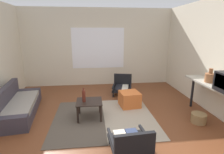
{
  "coord_description": "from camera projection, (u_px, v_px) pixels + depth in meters",
  "views": [
    {
      "loc": [
        -0.23,
        -3.35,
        1.95
      ],
      "look_at": [
        0.28,
        1.16,
        0.75
      ],
      "focal_mm": 28.49,
      "sensor_mm": 36.0,
      "label": 1
    }
  ],
  "objects": [
    {
      "name": "coffee_table",
      "position": [
        89.0,
        104.0,
        4.01
      ],
      "size": [
        0.57,
        0.54,
        0.41
      ],
      "color": "black",
      "rests_on": "ground"
    },
    {
      "name": "glass_bottle",
      "position": [
        84.0,
        96.0,
        3.93
      ],
      "size": [
        0.08,
        0.08,
        0.32
      ],
      "color": "#5B2319",
      "rests_on": "coffee_table"
    },
    {
      "name": "area_rug",
      "position": [
        104.0,
        118.0,
        4.07
      ],
      "size": [
        2.28,
        2.04,
        0.01
      ],
      "color": "#4C4238",
      "rests_on": "ground"
    },
    {
      "name": "clay_vase",
      "position": [
        210.0,
        77.0,
        3.9
      ],
      "size": [
        0.21,
        0.21,
        0.31
      ],
      "color": "#935B38",
      "rests_on": "console_shelf"
    },
    {
      "name": "wicker_basket",
      "position": [
        199.0,
        118.0,
        3.85
      ],
      "size": [
        0.32,
        0.32,
        0.21
      ],
      "primitive_type": "cylinder",
      "color": "olive",
      "rests_on": "ground"
    },
    {
      "name": "far_wall_with_window",
      "position": [
        98.0,
        48.0,
        6.34
      ],
      "size": [
        5.6,
        0.13,
        2.7
      ],
      "color": "beige",
      "rests_on": "ground"
    },
    {
      "name": "armchair_by_window",
      "position": [
        122.0,
        86.0,
        5.61
      ],
      "size": [
        0.71,
        0.76,
        0.59
      ],
      "color": "black",
      "rests_on": "ground"
    },
    {
      "name": "ottoman_orange",
      "position": [
        130.0,
        99.0,
        4.66
      ],
      "size": [
        0.55,
        0.55,
        0.39
      ],
      "primitive_type": "cube",
      "rotation": [
        0.0,
        0.0,
        0.13
      ],
      "color": "#D1662D",
      "rests_on": "ground"
    },
    {
      "name": "couch",
      "position": [
        17.0,
        106.0,
        4.21
      ],
      "size": [
        0.95,
        1.97,
        0.66
      ],
      "color": "#38333D",
      "rests_on": "ground"
    },
    {
      "name": "side_wall_right",
      "position": [
        222.0,
        58.0,
        3.98
      ],
      "size": [
        0.12,
        6.6,
        2.7
      ],
      "primitive_type": "cube",
      "color": "beige",
      "rests_on": "ground"
    },
    {
      "name": "armchair_striped_foreground",
      "position": [
        130.0,
        142.0,
        2.8
      ],
      "size": [
        0.67,
        0.68,
        0.52
      ],
      "color": "black",
      "rests_on": "ground"
    },
    {
      "name": "console_shelf",
      "position": [
        218.0,
        90.0,
        3.67
      ],
      "size": [
        0.43,
        1.89,
        0.84
      ],
      "color": "#B2AD9E",
      "rests_on": "ground"
    },
    {
      "name": "ground_plane",
      "position": [
        105.0,
        126.0,
        3.74
      ],
      "size": [
        7.8,
        7.8,
        0.0
      ],
      "primitive_type": "plane",
      "color": "brown"
    }
  ]
}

